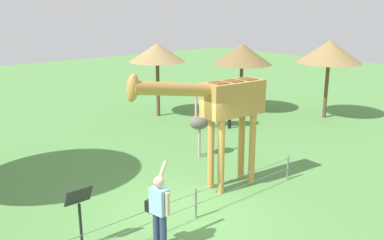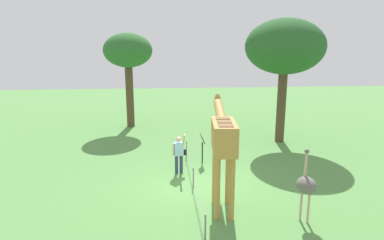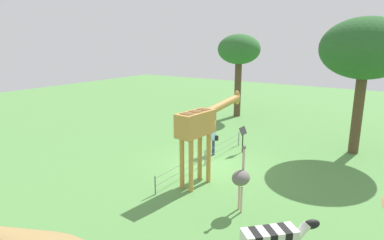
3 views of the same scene
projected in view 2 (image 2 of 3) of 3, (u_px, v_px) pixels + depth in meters
name	position (u px, v px, depth m)	size (l,w,h in m)	color
ground_plane	(197.00, 186.00, 12.46)	(60.00, 60.00, 0.00)	#568E47
giraffe	(223.00, 138.00, 10.44)	(3.99, 0.86, 3.42)	#BC8942
visitor	(179.00, 152.00, 13.56)	(0.55, 0.57, 1.78)	navy
ostrich	(306.00, 185.00, 9.71)	(0.70, 0.56, 2.25)	#CC9E93
tree_east	(285.00, 48.00, 17.26)	(4.16, 4.16, 6.63)	brown
tree_northeast	(128.00, 52.00, 20.75)	(3.07, 3.07, 6.01)	brown
info_sign	(202.00, 142.00, 14.81)	(0.56, 0.21, 1.32)	black
wire_fence	(193.00, 176.00, 12.36)	(7.05, 0.05, 0.75)	slate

